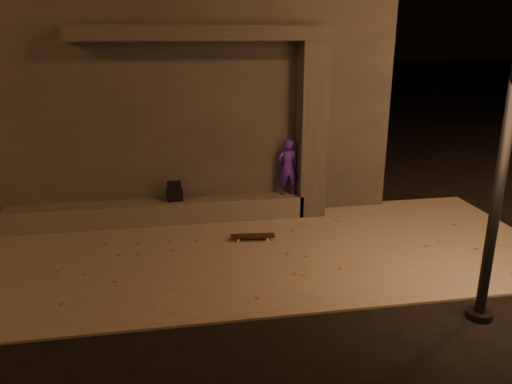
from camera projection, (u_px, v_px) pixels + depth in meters
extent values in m
plane|color=black|center=(265.00, 312.00, 7.09)|extent=(120.00, 120.00, 0.00)
cube|color=slate|center=(244.00, 252.00, 8.96)|extent=(11.00, 4.40, 0.04)
cube|color=#33312E|center=(175.00, 83.00, 12.23)|extent=(9.00, 5.00, 5.20)
cube|color=#4E4B46|center=(159.00, 212.00, 10.28)|extent=(6.00, 0.55, 0.45)
cube|color=#33312E|center=(312.00, 131.00, 10.33)|extent=(0.55, 0.55, 3.60)
cube|color=#33312E|center=(202.00, 33.00, 9.42)|extent=(5.00, 0.70, 0.28)
imported|color=#391799|center=(288.00, 167.00, 10.48)|extent=(0.44, 0.29, 1.20)
cube|color=black|center=(175.00, 194.00, 10.23)|extent=(0.34, 0.24, 0.26)
cube|color=black|center=(174.00, 184.00, 10.16)|extent=(0.28, 0.07, 0.19)
cube|color=black|center=(253.00, 236.00, 9.43)|extent=(0.84, 0.29, 0.02)
cylinder|color=#CF7A52|center=(267.00, 236.00, 9.54)|extent=(0.06, 0.04, 0.06)
cylinder|color=#CF7A52|center=(268.00, 240.00, 9.39)|extent=(0.06, 0.04, 0.06)
cylinder|color=#CF7A52|center=(238.00, 237.00, 9.50)|extent=(0.06, 0.04, 0.06)
cylinder|color=#CF7A52|center=(238.00, 241.00, 9.35)|extent=(0.06, 0.04, 0.06)
cube|color=#99999E|center=(267.00, 236.00, 9.46)|extent=(0.07, 0.17, 0.02)
cube|color=#99999E|center=(238.00, 237.00, 9.41)|extent=(0.07, 0.17, 0.02)
cylinder|color=black|center=(479.00, 314.00, 6.94)|extent=(0.36, 0.36, 0.10)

